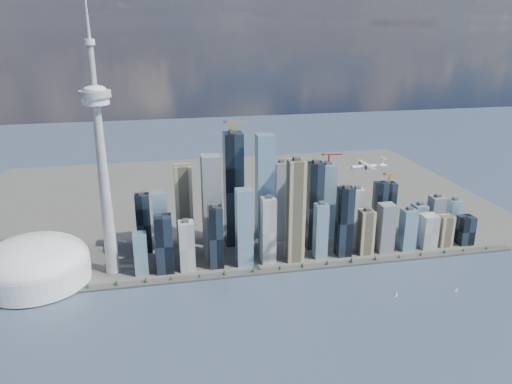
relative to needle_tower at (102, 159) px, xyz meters
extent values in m
plane|color=#2E3C51|center=(300.00, -310.00, -235.84)|extent=(4000.00, 4000.00, 0.00)
cube|color=#383838|center=(300.00, -60.00, -233.84)|extent=(1100.00, 22.00, 4.00)
cube|color=#4C4C47|center=(300.00, 390.00, -234.34)|extent=(1400.00, 900.00, 3.00)
cylinder|color=#3F2D1E|center=(-176.67, -60.00, -230.64)|extent=(1.00, 1.00, 2.40)
cone|color=#193E16|center=(-176.67, -60.00, -227.04)|extent=(7.20, 7.20, 8.00)
cylinder|color=#3F2D1E|center=(-90.00, -60.00, -230.64)|extent=(1.00, 1.00, 2.40)
cone|color=#193E16|center=(-90.00, -60.00, -227.04)|extent=(7.20, 7.20, 8.00)
cylinder|color=#3F2D1E|center=(-3.33, -60.00, -230.64)|extent=(1.00, 1.00, 2.40)
cone|color=#193E16|center=(-3.33, -60.00, -227.04)|extent=(7.20, 7.20, 8.00)
cylinder|color=#3F2D1E|center=(83.33, -60.00, -230.64)|extent=(1.00, 1.00, 2.40)
cone|color=#193E16|center=(83.33, -60.00, -227.04)|extent=(7.20, 7.20, 8.00)
cylinder|color=#3F2D1E|center=(170.00, -60.00, -230.64)|extent=(1.00, 1.00, 2.40)
cone|color=#193E16|center=(170.00, -60.00, -227.04)|extent=(7.20, 7.20, 8.00)
cylinder|color=#3F2D1E|center=(256.67, -60.00, -230.64)|extent=(1.00, 1.00, 2.40)
cone|color=#193E16|center=(256.67, -60.00, -227.04)|extent=(7.20, 7.20, 8.00)
cylinder|color=#3F2D1E|center=(343.33, -60.00, -230.64)|extent=(1.00, 1.00, 2.40)
cone|color=#193E16|center=(343.33, -60.00, -227.04)|extent=(7.20, 7.20, 8.00)
cylinder|color=#3F2D1E|center=(430.00, -60.00, -230.64)|extent=(1.00, 1.00, 2.40)
cone|color=#193E16|center=(430.00, -60.00, -227.04)|extent=(7.20, 7.20, 8.00)
cylinder|color=#3F2D1E|center=(516.67, -60.00, -230.64)|extent=(1.00, 1.00, 2.40)
cone|color=#193E16|center=(516.67, -60.00, -227.04)|extent=(7.20, 7.20, 8.00)
cylinder|color=#3F2D1E|center=(603.33, -60.00, -230.64)|extent=(1.00, 1.00, 2.40)
cone|color=#193E16|center=(603.33, -60.00, -227.04)|extent=(7.20, 7.20, 8.00)
cylinder|color=#3F2D1E|center=(690.00, -60.00, -230.64)|extent=(1.00, 1.00, 2.40)
cone|color=#193E16|center=(690.00, -60.00, -227.04)|extent=(7.20, 7.20, 8.00)
cylinder|color=#3F2D1E|center=(776.67, -60.00, -230.64)|extent=(1.00, 1.00, 2.40)
cone|color=#193E16|center=(776.67, -60.00, -227.04)|extent=(7.20, 7.20, 8.00)
cube|color=black|center=(100.00, -20.00, -173.60)|extent=(34.00, 34.00, 118.47)
cube|color=#7EA9BE|center=(100.00, 30.00, -157.45)|extent=(30.00, 30.00, 150.78)
cube|color=#B7B6B2|center=(150.00, -20.00, -181.68)|extent=(30.00, 30.00, 102.32)
cube|color=tan|center=(150.00, 85.00, -138.60)|extent=(36.00, 36.00, 188.48)
cube|color=slate|center=(205.00, 30.00, -122.44)|extent=(38.00, 38.00, 220.79)
cube|color=black|center=(205.00, -20.00, -168.22)|extent=(28.00, 28.00, 129.24)
cube|color=#7EA9BE|center=(260.00, -20.00, -152.06)|extent=(32.00, 32.00, 161.55)
cube|color=black|center=(260.00, 85.00, -106.29)|extent=(40.00, 40.00, 253.10)
cube|color=#7EA9BE|center=(315.00, 30.00, -103.60)|extent=(36.00, 36.00, 258.49)
cube|color=#B7B6B2|center=(315.00, -20.00, -162.83)|extent=(28.00, 28.00, 140.01)
cube|color=tan|center=(370.00, -20.00, -125.14)|extent=(34.00, 34.00, 215.41)
cube|color=slate|center=(370.00, 85.00, -141.29)|extent=(30.00, 30.00, 183.09)
cube|color=black|center=(425.00, 30.00, -135.91)|extent=(32.00, 32.00, 193.87)
cube|color=#7EA9BE|center=(425.00, -20.00, -173.60)|extent=(26.00, 26.00, 118.47)
cube|color=black|center=(475.00, -20.00, -157.45)|extent=(30.00, 30.00, 150.78)
cube|color=#7EA9BE|center=(475.00, 85.00, -146.68)|extent=(34.00, 34.00, 172.32)
cube|color=#B7B6B2|center=(525.00, 30.00, -168.22)|extent=(28.00, 28.00, 129.24)
cube|color=tan|center=(525.00, -20.00, -184.37)|extent=(30.00, 30.00, 96.93)
cube|color=slate|center=(575.00, -20.00, -178.99)|extent=(32.00, 32.00, 107.70)
cube|color=black|center=(575.00, 30.00, -162.83)|extent=(26.00, 26.00, 140.01)
cube|color=#7EA9BE|center=(625.00, -20.00, -187.07)|extent=(30.00, 30.00, 91.55)
cube|color=black|center=(625.00, 85.00, -173.60)|extent=(28.00, 28.00, 118.47)
cube|color=#7EA9BE|center=(675.00, 30.00, -192.45)|extent=(30.00, 30.00, 80.78)
cube|color=#B7B6B2|center=(675.00, -20.00, -195.14)|extent=(34.00, 34.00, 75.39)
cube|color=tan|center=(720.00, -20.00, -197.84)|extent=(28.00, 28.00, 70.01)
cube|color=slate|center=(720.00, 30.00, -184.37)|extent=(30.00, 30.00, 96.93)
cube|color=black|center=(765.00, -20.00, -200.53)|extent=(32.00, 32.00, 64.62)
cube|color=#7EA9BE|center=(765.00, 30.00, -189.76)|extent=(26.00, 26.00, 86.16)
cube|color=black|center=(60.00, 85.00, -168.22)|extent=(30.00, 30.00, 129.24)
cube|color=#7EA9BE|center=(60.00, -20.00, -189.76)|extent=(26.00, 26.00, 86.16)
cube|color=gold|center=(260.00, 85.00, 31.26)|extent=(3.00, 3.00, 22.00)
cube|color=gold|center=(268.25, 85.00, 42.26)|extent=(55.00, 2.20, 2.20)
cube|color=#383838|center=(243.50, 85.00, 44.26)|extent=(6.00, 4.00, 4.00)
cube|color=#A4171C|center=(475.00, 85.00, -49.51)|extent=(3.00, 3.00, 22.00)
cube|color=#A4171C|center=(482.20, 85.00, -38.51)|extent=(48.00, 2.20, 2.20)
cube|color=#383838|center=(460.60, 85.00, -36.51)|extent=(6.00, 4.00, 4.00)
cube|color=gold|center=(625.00, 85.00, -103.37)|extent=(3.00, 3.00, 22.00)
cube|color=gold|center=(631.75, 85.00, -92.37)|extent=(45.00, 2.20, 2.20)
cube|color=#383838|center=(611.50, 85.00, -90.37)|extent=(6.00, 4.00, 4.00)
cone|color=gray|center=(0.00, 0.00, -62.84)|extent=(26.00, 26.00, 340.00)
cylinder|color=white|center=(0.00, 0.00, 107.16)|extent=(48.00, 48.00, 14.00)
cylinder|color=gray|center=(0.00, 0.00, 119.16)|extent=(56.00, 56.00, 12.00)
ellipsoid|color=white|center=(0.00, 0.00, 127.16)|extent=(40.00, 40.00, 14.00)
cylinder|color=gray|center=(0.00, 0.00, 167.16)|extent=(11.00, 11.00, 80.00)
cylinder|color=white|center=(0.00, 0.00, 207.16)|extent=(18.00, 18.00, 10.00)
cone|color=silver|center=(0.00, 0.00, 265.16)|extent=(7.00, 7.00, 105.00)
cylinder|color=white|center=(-140.00, -10.00, -210.84)|extent=(200.00, 200.00, 44.00)
ellipsoid|color=white|center=(-140.00, -10.00, -188.84)|extent=(200.00, 200.00, 84.00)
cylinder|color=silver|center=(463.24, -143.32, -1.74)|extent=(59.73, 8.70, 7.33)
cone|color=silver|center=(432.32, -144.03, -1.74)|extent=(8.19, 7.52, 7.33)
cone|color=silver|center=(495.32, -142.58, -1.74)|extent=(11.62, 7.60, 7.33)
cube|color=silver|center=(460.95, -143.37, 2.15)|extent=(10.64, 64.36, 1.15)
cylinder|color=silver|center=(461.24, -155.97, 0.32)|extent=(12.70, 4.41, 4.12)
cylinder|color=silver|center=(460.66, -130.77, 0.32)|extent=(12.70, 4.41, 4.12)
cylinder|color=#3F3F3F|center=(454.37, -156.13, 0.32)|extent=(0.55, 9.17, 9.17)
cylinder|color=#3F3F3F|center=(453.79, -130.93, 0.32)|extent=(0.55, 9.17, 9.17)
cube|color=silver|center=(491.88, -142.66, 5.59)|extent=(6.44, 1.06, 12.60)
cube|color=silver|center=(491.88, -142.66, 12.01)|extent=(5.52, 20.73, 0.80)
cube|color=silver|center=(512.19, -199.31, -235.41)|extent=(6.73, 4.30, 0.86)
cylinder|color=#999999|center=(512.19, -199.31, -230.43)|extent=(0.26, 0.26, 9.73)
cube|color=silver|center=(631.03, -204.56, -235.39)|extent=(6.83, 2.62, 0.89)
cylinder|color=#999999|center=(631.03, -204.56, -230.28)|extent=(0.27, 0.27, 10.01)
camera|label=1|loc=(100.17, -932.08, 237.80)|focal=35.00mm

